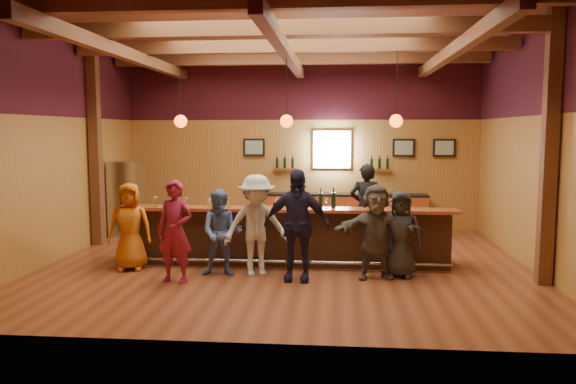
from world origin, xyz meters
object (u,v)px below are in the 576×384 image
object	(u,v)px
customer_redvest	(175,231)
ice_bucket	(295,200)
back_bar_cabinet	(347,212)
customer_dark	(400,234)
bar_counter	(288,236)
customer_white	(256,225)
stainless_fridge	(127,199)
customer_orange	(130,226)
customer_navy	(296,225)
bartender	(366,208)
customer_denim	(222,233)
customer_brown	(376,232)
bottle_a	(321,200)

from	to	relation	value
customer_redvest	ice_bucket	bearing A→B (deg)	44.67
back_bar_cabinet	customer_dark	bearing A→B (deg)	-79.36
bar_counter	customer_white	bearing A→B (deg)	-115.95
stainless_fridge	customer_orange	world-z (taller)	stainless_fridge
customer_white	customer_dark	size ratio (longest dim) A/B	1.17
customer_navy	bartender	size ratio (longest dim) A/B	1.03
bar_counter	customer_navy	distance (m)	1.36
back_bar_cabinet	ice_bucket	xyz separation A→B (m)	(-1.03, -3.81, 0.77)
bar_counter	customer_denim	xyz separation A→B (m)	(-1.07, -1.06, 0.24)
back_bar_cabinet	customer_white	distance (m)	4.85
customer_redvest	customer_denim	bearing A→B (deg)	45.41
back_bar_cabinet	customer_dark	xyz separation A→B (m)	(0.84, -4.46, 0.28)
bar_counter	customer_brown	size ratio (longest dim) A/B	3.88
ice_bucket	customer_orange	bearing A→B (deg)	-169.25
customer_brown	customer_denim	bearing A→B (deg)	171.15
customer_white	bottle_a	size ratio (longest dim) A/B	5.00
stainless_fridge	bottle_a	world-z (taller)	stainless_fridge
back_bar_cabinet	customer_navy	size ratio (longest dim) A/B	2.11
customer_white	bartender	xyz separation A→B (m)	(2.00, 2.17, 0.04)
bar_counter	customer_dark	size ratio (longest dim) A/B	4.18
customer_orange	stainless_fridge	bearing A→B (deg)	101.55
customer_navy	customer_brown	world-z (taller)	customer_navy
customer_redvest	customer_brown	size ratio (longest dim) A/B	1.06
back_bar_cabinet	customer_white	size ratio (longest dim) A/B	2.26
customer_orange	bottle_a	xyz separation A→B (m)	(3.44, 0.63, 0.45)
customer_brown	ice_bucket	xyz separation A→B (m)	(-1.44, 0.81, 0.43)
ice_bucket	customer_white	bearing A→B (deg)	-130.39
bar_counter	ice_bucket	world-z (taller)	ice_bucket
customer_white	bartender	world-z (taller)	bartender
customer_denim	bottle_a	world-z (taller)	customer_denim
customer_dark	ice_bucket	size ratio (longest dim) A/B	5.74
customer_redvest	customer_brown	bearing A→B (deg)	18.78
customer_orange	customer_white	xyz separation A→B (m)	(2.34, -0.17, 0.09)
customer_orange	customer_navy	size ratio (longest dim) A/B	0.84
customer_denim	customer_brown	world-z (taller)	customer_brown
bar_counter	bottle_a	size ratio (longest dim) A/B	17.82
customer_white	ice_bucket	xyz separation A→B (m)	(0.62, 0.73, 0.36)
stainless_fridge	ice_bucket	distance (m)	5.06
bar_counter	bottle_a	distance (m)	0.97
customer_brown	customer_dark	size ratio (longest dim) A/B	1.08
customer_redvest	customer_dark	distance (m)	3.84
customer_orange	ice_bucket	world-z (taller)	customer_orange
customer_denim	customer_dark	distance (m)	3.10
customer_navy	bottle_a	world-z (taller)	customer_navy
customer_brown	customer_redvest	bearing A→B (deg)	179.29
ice_bucket	customer_redvest	bearing A→B (deg)	-145.56
customer_dark	bottle_a	xyz separation A→B (m)	(-1.40, 0.72, 0.49)
customer_redvest	customer_navy	distance (m)	2.03
customer_orange	customer_brown	world-z (taller)	customer_brown
customer_orange	bartender	size ratio (longest dim) A/B	0.86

